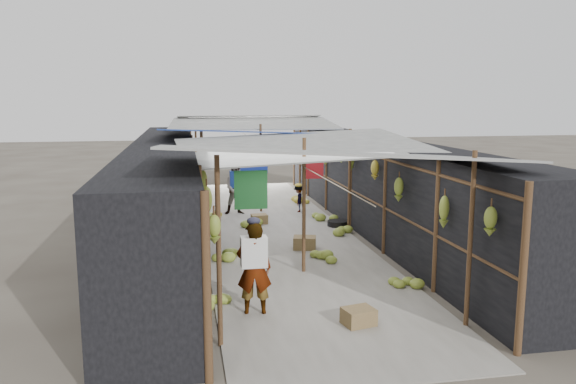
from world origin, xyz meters
TOP-DOWN VIEW (x-y plane):
  - ground at (0.00, 0.00)m, footprint 80.00×80.00m
  - aisle_slab at (0.00, 6.50)m, footprint 3.60×16.00m
  - stall_left at (-2.70, 6.50)m, footprint 1.40×15.00m
  - stall_right at (2.70, 6.50)m, footprint 1.40×15.00m
  - crate_near at (0.25, 0.31)m, footprint 0.51×0.45m
  - crate_mid at (0.37, 4.62)m, footprint 0.57×0.50m
  - crate_back at (-0.27, 7.37)m, footprint 0.44×0.37m
  - black_basin at (1.70, 6.69)m, footprint 0.53×0.53m
  - vendor_elderly at (-1.20, 1.05)m, footprint 0.57×0.41m
  - shopper_blue at (-0.73, 8.79)m, footprint 0.76×0.60m
  - vendor_seated at (1.07, 8.72)m, footprint 0.41×0.57m
  - market_canopy at (0.02, 6.85)m, footprint 5.62×15.20m
  - hanging_bananas at (-0.00, 6.63)m, footprint 3.95×13.80m
  - floor_bananas at (-0.01, 6.70)m, footprint 4.01×9.85m

SIDE VIEW (x-z plane):
  - ground at x=0.00m, z-range 0.00..0.00m
  - aisle_slab at x=0.00m, z-range 0.00..0.02m
  - black_basin at x=1.70m, z-range 0.00..0.16m
  - crate_back at x=-0.27m, z-range 0.00..0.26m
  - crate_near at x=0.25m, z-range 0.00..0.27m
  - crate_mid at x=0.37m, z-range 0.00..0.29m
  - floor_bananas at x=-0.01m, z-range -0.02..0.33m
  - vendor_seated at x=1.07m, z-range 0.00..0.81m
  - vendor_elderly at x=-1.20m, z-range 0.00..1.47m
  - shopper_blue at x=-0.73m, z-range 0.00..1.52m
  - stall_left at x=-2.70m, z-range 0.00..2.30m
  - stall_right at x=2.70m, z-range 0.00..2.30m
  - hanging_bananas at x=0.00m, z-range 1.25..2.06m
  - market_canopy at x=0.02m, z-range 1.02..3.79m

